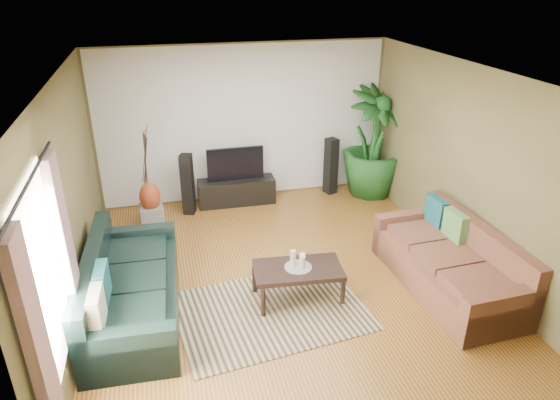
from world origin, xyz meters
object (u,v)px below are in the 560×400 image
object	(u,v)px
potted_plant	(374,142)
television	(235,164)
side_table	(118,264)
speaker_right	(331,166)
vase	(150,197)
sofa_right	(449,259)
coffee_table	(298,283)
sofa_left	(133,283)
pedestal	(152,216)
speaker_left	(188,184)
tv_stand	(237,191)

from	to	relation	value
potted_plant	television	bearing A→B (deg)	175.76
side_table	television	bearing A→B (deg)	46.13
speaker_right	vase	size ratio (longest dim) A/B	2.26
sofa_right	side_table	xyz separation A→B (m)	(-4.11, 1.22, -0.18)
sofa_right	coffee_table	world-z (taller)	sofa_right
sofa_left	pedestal	xyz separation A→B (m)	(0.24, 2.24, -0.25)
sofa_left	television	distance (m)	3.29
pedestal	side_table	xyz separation A→B (m)	(-0.47, -1.44, 0.06)
speaker_right	pedestal	xyz separation A→B (m)	(-3.21, -0.58, -0.34)
sofa_right	potted_plant	xyz separation A→B (m)	(0.28, 3.04, 0.55)
coffee_table	pedestal	size ratio (longest dim) A/B	3.02
vase	television	bearing A→B (deg)	21.11
television	speaker_right	size ratio (longest dim) A/B	0.94
sofa_right	side_table	distance (m)	4.29
speaker_left	speaker_right	world-z (taller)	speaker_left
potted_plant	side_table	bearing A→B (deg)	-157.48
sofa_right	vase	world-z (taller)	sofa_right
potted_plant	speaker_left	bearing A→B (deg)	-179.70
sofa_right	speaker_right	xyz separation A→B (m)	(-0.44, 3.24, 0.09)
speaker_right	vase	xyz separation A→B (m)	(-3.21, -0.58, 0.00)
side_table	sofa_left	bearing A→B (deg)	-74.32
television	speaker_left	size ratio (longest dim) A/B	0.94
speaker_left	vase	world-z (taller)	speaker_left
sofa_right	potted_plant	distance (m)	3.10
television	speaker_left	world-z (taller)	speaker_left
television	speaker_right	bearing A→B (deg)	0.56
sofa_right	pedestal	size ratio (longest dim) A/B	6.19
tv_stand	television	distance (m)	0.51
tv_stand	speaker_right	size ratio (longest dim) A/B	1.29
sofa_left	tv_stand	xyz separation A→B (m)	(1.70, 2.78, -0.20)
sofa_left	pedestal	size ratio (longest dim) A/B	6.52
speaker_left	speaker_right	distance (m)	2.60
tv_stand	sofa_left	bearing A→B (deg)	-120.16
tv_stand	pedestal	xyz separation A→B (m)	(-1.46, -0.54, -0.04)
speaker_left	coffee_table	bearing A→B (deg)	-50.53
sofa_left	pedestal	bearing A→B (deg)	-3.35
side_table	speaker_left	bearing A→B (deg)	59.02
side_table	potted_plant	bearing A→B (deg)	22.52
sofa_right	side_table	world-z (taller)	sofa_right
sofa_left	vase	world-z (taller)	sofa_left
coffee_table	television	bearing A→B (deg)	100.79
pedestal	side_table	size ratio (longest dim) A/B	0.73
potted_plant	tv_stand	bearing A→B (deg)	176.22
coffee_table	television	size ratio (longest dim) A/B	1.11
speaker_right	side_table	distance (m)	4.20
speaker_left	television	bearing A→B (deg)	31.08
sofa_left	side_table	xyz separation A→B (m)	(-0.22, 0.80, -0.18)
potted_plant	sofa_left	bearing A→B (deg)	-147.82
coffee_table	potted_plant	bearing A→B (deg)	57.53
vase	pedestal	bearing A→B (deg)	0.00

